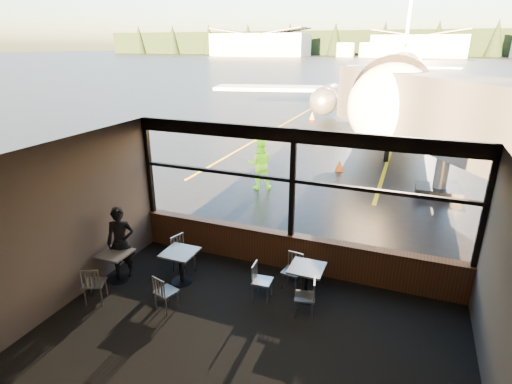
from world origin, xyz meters
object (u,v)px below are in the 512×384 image
Objects in this scene: airliner at (403,46)px; chair_near_w at (262,281)px; jet_bridge at (452,135)px; chair_near_n at (292,272)px; chair_mid_w at (184,255)px; cafe_table_near at (306,283)px; cafe_table_left at (117,267)px; chair_near_e at (305,297)px; chair_mid_s at (166,292)px; chair_left_s at (95,283)px; cone_wing at (312,115)px; cone_nose at (339,165)px; passenger at (121,243)px; cafe_table_mid at (181,267)px; ground_crew at (260,164)px.

airliner is 24.24m from chair_near_w.
chair_near_n is at bearing -117.65° from jet_bridge.
cafe_table_near is at bearing 106.50° from chair_mid_w.
jet_bridge is 15.85× the size of cafe_table_left.
chair_mid_s is at bearing 95.83° from chair_near_e.
chair_near_e is 1.00× the size of chair_near_n.
cafe_table_left is 0.83× the size of chair_left_s.
chair_near_w is 0.78m from chair_near_n.
airliner is 17.20m from jet_bridge.
cone_wing is at bearing -69.82° from chair_near_n.
chair_left_s reaches higher than cone_nose.
chair_near_n is at bearing 145.06° from cafe_table_near.
chair_near_w reaches higher than cafe_table_left.
chair_mid_s is at bearing -98.51° from airliner.
passenger is at bearing 72.16° from chair_left_s.
chair_left_s reaches higher than cafe_table_mid.
cone_wing is (-1.82, 15.58, -0.67)m from ground_crew.
passenger is (-0.12, 1.07, 0.43)m from chair_left_s.
chair_near_n is at bearing -77.14° from cone_wing.
chair_mid_w reaches higher than cafe_table_near.
cone_wing is (-8.25, 15.32, -2.27)m from jet_bridge.
passenger reaches higher than chair_mid_w.
cone_nose is (2.44, 3.38, -0.70)m from ground_crew.
jet_bridge is 14.84× the size of cafe_table_near.
passenger is at bearing -171.05° from cafe_table_near.
airliner is at bearing 54.08° from passenger.
cone_wing is (-1.04, 22.60, -0.59)m from passenger.
cone_wing is (-1.15, 23.67, -0.16)m from chair_left_s.
airliner is 36.07× the size of chair_mid_w.
cone_nose is (-1.08, 9.72, -0.14)m from cafe_table_near.
cafe_table_mid is 1.41× the size of cone_wing.
cafe_table_near reaches higher than cone_wing.
passenger is 0.92× the size of ground_crew.
ground_crew is (-0.47, 6.35, 0.49)m from chair_mid_w.
chair_left_s is at bearing 35.51° from chair_near_n.
ground_crew is 15.70m from cone_wing.
chair_near_e is 0.90× the size of chair_mid_w.
chair_near_n is 9.46m from cone_nose.
chair_mid_w reaches higher than chair_near_n.
chair_near_e is 4.44m from passenger.
chair_near_e is at bearing -111.34° from jet_bridge.
passenger reaches higher than chair_mid_s.
cafe_table_near is 4.54m from chair_left_s.
chair_mid_w reaches higher than chair_left_s.
chair_near_n is 4.30m from chair_left_s.
jet_bridge is 9.35m from cafe_table_mid.
chair_left_s reaches higher than chair_near_w.
cone_nose is (3.22, 10.64, -0.12)m from cafe_table_left.
cone_wing is at bearing 118.29° from jet_bridge.
passenger is (-4.31, -0.68, 0.48)m from cafe_table_near.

